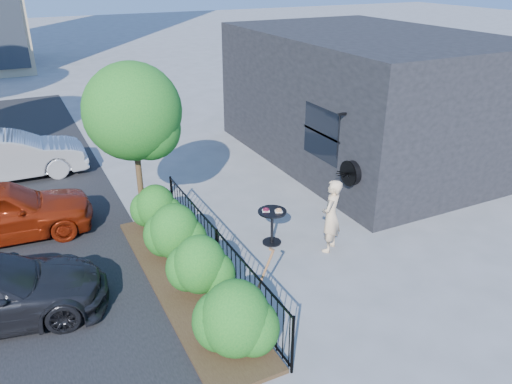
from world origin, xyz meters
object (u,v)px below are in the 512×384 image
car_silver (11,156)px  cafe_table (272,221)px  woman (331,216)px  patio_tree (136,117)px  shovel (260,285)px

car_silver → cafe_table: bearing=-141.8°
cafe_table → car_silver: size_ratio=0.21×
cafe_table → woman: size_ratio=0.52×
woman → patio_tree: bearing=-77.9°
patio_tree → cafe_table: (2.36, -2.07, -2.19)m
patio_tree → shovel: patio_tree is taller
woman → cafe_table: bearing=-76.4°
patio_tree → car_silver: 5.90m
shovel → cafe_table: bearing=56.8°
woman → shovel: size_ratio=1.27×
woman → car_silver: 9.84m
shovel → car_silver: 9.72m
patio_tree → shovel: (0.98, -4.18, -2.18)m
cafe_table → car_silver: bearing=126.6°
cafe_table → shovel: (-1.38, -2.11, 0.02)m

